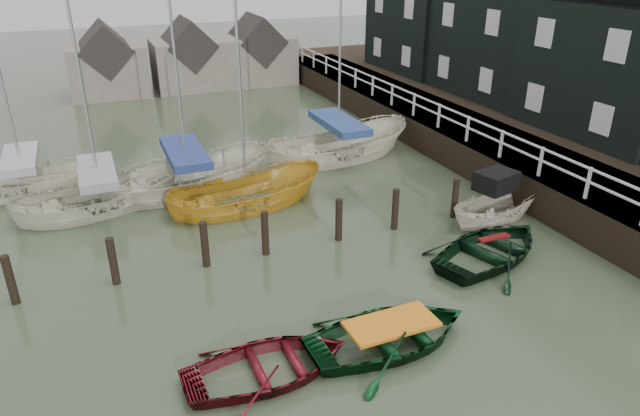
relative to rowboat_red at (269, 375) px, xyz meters
name	(u,v)px	position (x,y,z in m)	size (l,w,h in m)	color
ground	(344,297)	(2.75, 2.14, 0.00)	(120.00, 120.00, 0.00)	#313D27
pier	(439,129)	(12.23, 12.14, 0.71)	(3.04, 32.00, 2.70)	black
land_strip	(531,130)	(17.75, 12.14, 0.00)	(14.00, 38.00, 1.50)	black
quay_houses	(572,14)	(17.74, 10.80, 5.68)	(6.52, 28.14, 10.01)	black
mooring_pilings	(268,239)	(1.64, 5.14, 0.50)	(13.72, 0.22, 1.80)	black
far_sheds	(186,59)	(3.58, 28.14, 1.86)	(14.00, 4.08, 4.39)	#665B51
rowboat_red	(269,375)	(0.00, 0.00, 0.00)	(2.63, 3.68, 0.76)	#550C13
rowboat_green	(390,344)	(2.93, -0.08, 0.00)	(2.90, 4.06, 0.84)	black
rowboat_dkgreen	(491,258)	(7.68, 2.35, 0.00)	(3.03, 4.24, 0.88)	black
motorboat	(495,215)	(9.55, 4.56, 0.11)	(4.20, 2.41, 2.37)	beige
sailboat_a	(103,207)	(-2.78, 10.48, 0.07)	(6.28, 3.51, 10.86)	beige
sailboat_b	(189,189)	(0.32, 10.92, 0.06)	(6.89, 3.26, 10.67)	beige
sailboat_c	(247,205)	(1.99, 8.77, 0.01)	(5.96, 2.72, 9.85)	gold
sailboat_d	(338,156)	(7.09, 12.13, 0.06)	(7.09, 3.27, 13.14)	beige
sailboat_e	(27,192)	(-5.32, 12.99, 0.06)	(6.23, 3.57, 9.05)	beige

